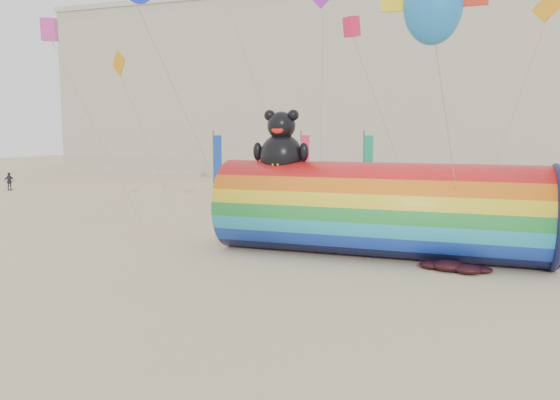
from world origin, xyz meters
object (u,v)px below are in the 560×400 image
(windsock_assembly, at_px, (378,207))
(fabric_bundle, at_px, (454,267))
(hotel_building, at_px, (303,89))
(kite_handler, at_px, (453,236))

(windsock_assembly, xyz_separation_m, fabric_bundle, (3.10, -1.61, -1.87))
(hotel_building, distance_m, fabric_bundle, 49.32)
(hotel_building, bearing_deg, windsock_assembly, -69.28)
(windsock_assembly, height_order, fabric_bundle, windsock_assembly)
(hotel_building, distance_m, windsock_assembly, 46.35)
(windsock_assembly, height_order, kite_handler, windsock_assembly)
(windsock_assembly, bearing_deg, fabric_bundle, -27.49)
(hotel_building, height_order, fabric_bundle, hotel_building)
(kite_handler, height_order, fabric_bundle, kite_handler)
(hotel_building, xyz_separation_m, windsock_assembly, (16.14, -42.66, -8.27))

